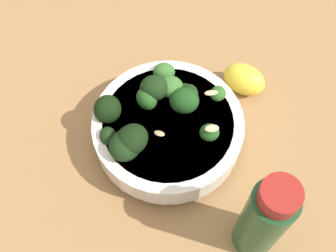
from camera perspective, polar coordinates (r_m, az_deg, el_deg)
name	(u,v)px	position (r cm, az deg, el deg)	size (l,w,h in cm)	color
ground_plane	(163,118)	(64.50, -0.65, 1.12)	(60.99, 60.99, 3.86)	#996D42
bowl_of_broccoli	(165,125)	(57.21, -0.41, 0.07)	(20.63, 21.35, 9.64)	silver
lemon_wedge	(244,79)	(64.23, 10.37, 6.30)	(6.52, 4.39, 4.75)	yellow
bottle_tall	(264,219)	(48.89, 12.99, -12.34)	(5.12, 5.12, 16.62)	#194723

